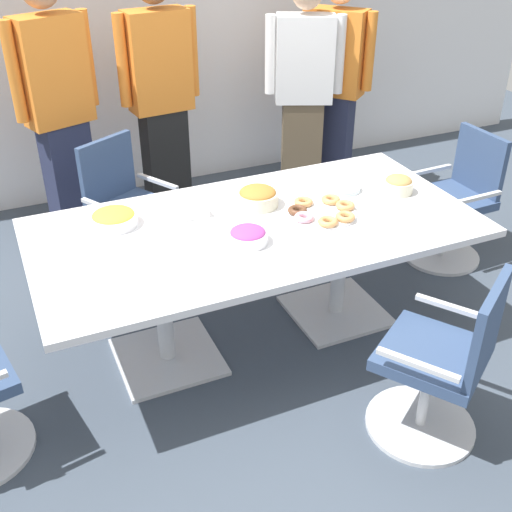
# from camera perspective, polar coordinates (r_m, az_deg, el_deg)

# --- Properties ---
(ground_plane) EXTENTS (10.00, 10.00, 0.01)m
(ground_plane) POSITION_cam_1_polar(r_m,az_deg,el_deg) (3.85, -0.00, -7.09)
(ground_plane) COLOR #3D4754
(back_wall) EXTENTS (8.00, 0.10, 2.80)m
(back_wall) POSITION_cam_1_polar(r_m,az_deg,el_deg) (5.40, -11.06, 20.12)
(back_wall) COLOR white
(back_wall) RESTS_ON ground
(conference_table) EXTENTS (2.40, 1.20, 0.75)m
(conference_table) POSITION_cam_1_polar(r_m,az_deg,el_deg) (3.50, -0.00, 1.05)
(conference_table) COLOR silver
(conference_table) RESTS_ON ground
(office_chair_0) EXTENTS (0.56, 0.56, 0.91)m
(office_chair_0) POSITION_cam_1_polar(r_m,az_deg,el_deg) (4.63, 17.43, 4.40)
(office_chair_0) COLOR silver
(office_chair_0) RESTS_ON ground
(office_chair_1) EXTENTS (0.73, 0.73, 0.91)m
(office_chair_1) POSITION_cam_1_polar(r_m,az_deg,el_deg) (4.37, -11.42, 3.61)
(office_chair_1) COLOR silver
(office_chair_1) RESTS_ON ground
(office_chair_3) EXTENTS (0.75, 0.75, 0.91)m
(office_chair_3) POSITION_cam_1_polar(r_m,az_deg,el_deg) (3.12, 16.34, -9.60)
(office_chair_3) COLOR silver
(office_chair_3) RESTS_ON ground
(person_standing_0) EXTENTS (0.60, 0.35, 1.89)m
(person_standing_0) POSITION_cam_1_polar(r_m,az_deg,el_deg) (4.65, -17.24, 12.48)
(person_standing_0) COLOR #232842
(person_standing_0) RESTS_ON ground
(person_standing_1) EXTENTS (0.61, 0.26, 1.86)m
(person_standing_1) POSITION_cam_1_polar(r_m,az_deg,el_deg) (4.83, -8.50, 13.90)
(person_standing_1) COLOR black
(person_standing_1) RESTS_ON ground
(person_standing_2) EXTENTS (0.59, 0.38, 1.74)m
(person_standing_2) POSITION_cam_1_polar(r_m,az_deg,el_deg) (5.19, 4.28, 14.51)
(person_standing_2) COLOR brown
(person_standing_2) RESTS_ON ground
(person_standing_3) EXTENTS (0.45, 0.52, 1.75)m
(person_standing_3) POSITION_cam_1_polar(r_m,az_deg,el_deg) (5.37, 7.09, 15.04)
(person_standing_3) COLOR #232842
(person_standing_3) RESTS_ON ground
(snack_bowl_pretzels) EXTENTS (0.24, 0.24, 0.11)m
(snack_bowl_pretzels) POSITION_cam_1_polar(r_m,az_deg,el_deg) (3.62, 0.15, 5.37)
(snack_bowl_pretzels) COLOR beige
(snack_bowl_pretzels) RESTS_ON conference_table
(snack_bowl_cookies) EXTENTS (0.17, 0.17, 0.11)m
(snack_bowl_cookies) POSITION_cam_1_polar(r_m,az_deg,el_deg) (3.87, 12.65, 6.31)
(snack_bowl_cookies) COLOR beige
(snack_bowl_cookies) RESTS_ON conference_table
(snack_bowl_candy_mix) EXTENTS (0.21, 0.21, 0.09)m
(snack_bowl_candy_mix) POSITION_cam_1_polar(r_m,az_deg,el_deg) (3.24, -0.73, 1.85)
(snack_bowl_candy_mix) COLOR white
(snack_bowl_candy_mix) RESTS_ON conference_table
(snack_bowl_chips_yellow) EXTENTS (0.26, 0.26, 0.09)m
(snack_bowl_chips_yellow) POSITION_cam_1_polar(r_m,az_deg,el_deg) (3.50, -12.65, 3.35)
(snack_bowl_chips_yellow) COLOR white
(snack_bowl_chips_yellow) RESTS_ON conference_table
(donut_platter) EXTENTS (0.39, 0.38, 0.04)m
(donut_platter) POSITION_cam_1_polar(r_m,az_deg,el_deg) (3.55, 5.96, 3.99)
(donut_platter) COLOR white
(donut_platter) RESTS_ON conference_table
(plate_stack) EXTENTS (0.22, 0.22, 0.03)m
(plate_stack) POSITION_cam_1_polar(r_m,az_deg,el_deg) (3.86, 7.71, 6.10)
(plate_stack) COLOR white
(plate_stack) RESTS_ON conference_table
(napkin_pile) EXTENTS (0.18, 0.18, 0.06)m
(napkin_pile) POSITION_cam_1_polar(r_m,az_deg,el_deg) (3.56, -6.03, 4.21)
(napkin_pile) COLOR white
(napkin_pile) RESTS_ON conference_table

